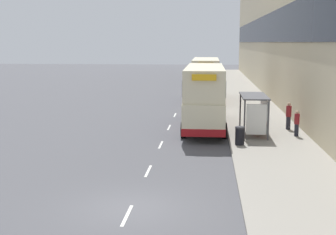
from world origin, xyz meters
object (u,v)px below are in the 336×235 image
bus_shelter (257,108)px  pedestrian_1 (289,116)px  double_decker_bus_near (205,96)px  car_0 (207,75)px  double_decker_bus_ahead (206,79)px  pedestrian_at_shelter (297,123)px  litter_bin (240,136)px

bus_shelter → pedestrian_1: bus_shelter is taller
double_decker_bus_near → pedestrian_1: double_decker_bus_near is taller
double_decker_bus_near → car_0: 41.40m
bus_shelter → pedestrian_1: 3.27m
double_decker_bus_ahead → pedestrian_1: size_ratio=5.76×
double_decker_bus_near → pedestrian_1: bearing=-5.3°
bus_shelter → pedestrian_1: (2.34, 2.15, -0.81)m
double_decker_bus_near → bus_shelter: bearing=-39.0°
pedestrian_at_shelter → litter_bin: 4.65m
double_decker_bus_near → litter_bin: (2.08, -5.67, -1.62)m
double_decker_bus_near → litter_bin: size_ratio=10.31×
car_0 → pedestrian_1: 42.28m
litter_bin → pedestrian_at_shelter: bearing=37.4°
bus_shelter → litter_bin: 3.46m
pedestrian_1 → litter_bin: 6.27m
double_decker_bus_ahead → pedestrian_at_shelter: (5.82, -17.67, -1.32)m
pedestrian_at_shelter → double_decker_bus_near: bearing=153.7°
double_decker_bus_ahead → car_0: double_decker_bus_ahead is taller
litter_bin → double_decker_bus_near: bearing=110.1°
bus_shelter → pedestrian_at_shelter: 2.63m
litter_bin → bus_shelter: bearing=67.8°
pedestrian_at_shelter → litter_bin: (-3.68, -2.82, -0.30)m
double_decker_bus_near → pedestrian_1: (5.63, -0.52, -1.22)m
pedestrian_1 → double_decker_bus_near: bearing=174.7°
bus_shelter → double_decker_bus_ahead: bearing=100.9°
car_0 → pedestrian_at_shelter: pedestrian_at_shelter is taller
double_decker_bus_ahead → pedestrian_1: 16.41m
double_decker_bus_near → car_0: size_ratio=2.42×
double_decker_bus_ahead → pedestrian_at_shelter: 18.65m
car_0 → pedestrian_1: pedestrian_1 is taller
double_decker_bus_ahead → pedestrian_at_shelter: bearing=-71.8°
double_decker_bus_near → pedestrian_at_shelter: 6.56m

